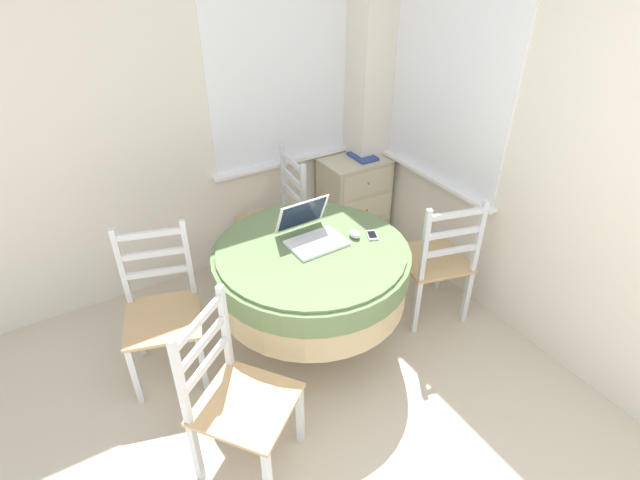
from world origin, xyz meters
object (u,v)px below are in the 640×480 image
object	(u,v)px
book_on_cabinet	(363,156)
computer_mouse	(355,234)
dining_chair_near_right_window	(436,261)
corner_cabinet	(354,200)
laptop	(311,233)
dining_chair_camera_near	(237,398)
cell_phone	(372,235)
round_dining_table	(311,269)
dining_chair_left_flank	(162,311)
dining_chair_near_back_window	(277,219)

from	to	relation	value
book_on_cabinet	computer_mouse	bearing A→B (deg)	-127.49
dining_chair_near_right_window	corner_cabinet	size ratio (longest dim) A/B	1.27
laptop	computer_mouse	world-z (taller)	laptop
dining_chair_camera_near	laptop	bearing A→B (deg)	37.99
cell_phone	round_dining_table	bearing A→B (deg)	168.78
cell_phone	dining_chair_camera_near	bearing A→B (deg)	-157.91
computer_mouse	dining_chair_left_flank	world-z (taller)	dining_chair_left_flank
dining_chair_camera_near	dining_chair_left_flank	bearing A→B (deg)	98.64
laptop	corner_cabinet	size ratio (longest dim) A/B	0.45
computer_mouse	book_on_cabinet	xyz separation A→B (m)	(0.73, 0.95, -0.02)
round_dining_table	laptop	bearing A→B (deg)	58.64
laptop	dining_chair_near_right_window	xyz separation A→B (m)	(0.82, -0.24, -0.36)
dining_chair_camera_near	dining_chair_left_flank	distance (m)	0.81
laptop	dining_chair_near_back_window	world-z (taller)	laptop
cell_phone	corner_cabinet	xyz separation A→B (m)	(0.58, 1.01, -0.39)
laptop	cell_phone	world-z (taller)	laptop
round_dining_table	book_on_cabinet	size ratio (longest dim) A/B	5.05
round_dining_table	dining_chair_near_back_window	size ratio (longest dim) A/B	1.22
dining_chair_near_right_window	laptop	bearing A→B (deg)	163.90
dining_chair_camera_near	computer_mouse	bearing A→B (deg)	26.02
dining_chair_left_flank	book_on_cabinet	world-z (taller)	dining_chair_left_flank
corner_cabinet	dining_chair_near_back_window	bearing A→B (deg)	-174.86
computer_mouse	corner_cabinet	world-z (taller)	computer_mouse
corner_cabinet	book_on_cabinet	distance (m)	0.39
round_dining_table	computer_mouse	xyz separation A→B (m)	(0.28, -0.03, 0.18)
corner_cabinet	dining_chair_left_flank	bearing A→B (deg)	-160.03
corner_cabinet	book_on_cabinet	world-z (taller)	book_on_cabinet
laptop	dining_chair_camera_near	size ratio (longest dim) A/B	0.36
dining_chair_near_right_window	dining_chair_left_flank	bearing A→B (deg)	165.37
round_dining_table	dining_chair_near_right_window	distance (m)	0.90
dining_chair_near_back_window	dining_chair_left_flank	world-z (taller)	same
round_dining_table	book_on_cabinet	world-z (taller)	book_on_cabinet
dining_chair_near_right_window	cell_phone	bearing A→B (deg)	170.03
computer_mouse	dining_chair_near_back_window	xyz separation A→B (m)	(-0.08, 0.90, -0.33)
cell_phone	book_on_cabinet	xyz separation A→B (m)	(0.63, 1.00, -0.01)
dining_chair_camera_near	corner_cabinet	bearing A→B (deg)	41.08
laptop	dining_chair_left_flank	distance (m)	0.98
cell_phone	book_on_cabinet	size ratio (longest dim) A/B	0.53
dining_chair_near_back_window	cell_phone	bearing A→B (deg)	-79.26
dining_chair_near_right_window	book_on_cabinet	xyz separation A→B (m)	(0.15, 1.08, 0.31)
laptop	dining_chair_camera_near	bearing A→B (deg)	-142.01
dining_chair_near_right_window	dining_chair_camera_near	xyz separation A→B (m)	(-1.58, -0.36, 0.00)
computer_mouse	round_dining_table	bearing A→B (deg)	173.29
laptop	corner_cabinet	bearing A→B (deg)	43.47
book_on_cabinet	dining_chair_near_back_window	bearing A→B (deg)	-176.38
cell_phone	dining_chair_camera_near	distance (m)	1.23
cell_phone	dining_chair_near_back_window	size ratio (longest dim) A/B	0.13
dining_chair_camera_near	book_on_cabinet	world-z (taller)	dining_chair_camera_near
computer_mouse	cell_phone	bearing A→B (deg)	-23.21
dining_chair_near_back_window	dining_chair_near_right_window	bearing A→B (deg)	-57.10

